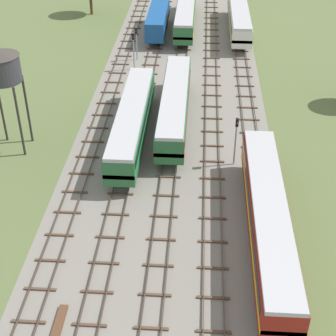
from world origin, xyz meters
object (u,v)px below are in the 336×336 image
(passenger_coach_centre_left_farther, at_px, (186,12))
(water_tower, at_px, (1,68))
(diesel_railcar_centre_left_mid, at_px, (175,104))
(signal_post_nearest, at_px, (236,135))
(passenger_coach_centre_right_nearest, at_px, (268,216))
(diesel_railcar_left_near, at_px, (132,120))
(signal_post_near, at_px, (133,46))
(freight_boxcar_left_midfar, at_px, (158,19))
(diesel_railcar_centre_right_far, at_px, (239,17))
(signal_post_mid, at_px, (136,39))

(passenger_coach_centre_left_farther, height_order, water_tower, water_tower)
(diesel_railcar_centre_left_mid, height_order, signal_post_nearest, signal_post_nearest)
(passenger_coach_centre_right_nearest, xyz_separation_m, diesel_railcar_left_near, (-12.71, 15.15, -0.02))
(passenger_coach_centre_left_farther, bearing_deg, signal_post_near, -110.02)
(passenger_coach_centre_left_farther, relative_size, signal_post_near, 4.23)
(water_tower, bearing_deg, passenger_coach_centre_right_nearest, -27.83)
(diesel_railcar_left_near, distance_m, signal_post_nearest, 11.30)
(freight_boxcar_left_midfar, bearing_deg, diesel_railcar_left_near, -90.01)
(diesel_railcar_centre_right_far, height_order, passenger_coach_centre_left_farther, same)
(freight_boxcar_left_midfar, xyz_separation_m, signal_post_mid, (-2.12, -10.64, 0.61))
(signal_post_nearest, bearing_deg, freight_boxcar_left_midfar, 106.04)
(diesel_railcar_left_near, relative_size, signal_post_mid, 4.31)
(passenger_coach_centre_left_farther, bearing_deg, diesel_railcar_centre_left_mid, -90.00)
(signal_post_mid, bearing_deg, signal_post_near, -90.00)
(signal_post_nearest, distance_m, signal_post_mid, 29.10)
(passenger_coach_centre_left_farther, xyz_separation_m, signal_post_nearest, (6.36, -40.21, 0.77))
(diesel_railcar_left_near, relative_size, passenger_coach_centre_left_farther, 0.93)
(signal_post_nearest, bearing_deg, passenger_coach_centre_right_nearest, -79.37)
(signal_post_near, xyz_separation_m, signal_post_mid, (0.00, 3.41, -0.25))
(passenger_coach_centre_right_nearest, distance_m, diesel_railcar_centre_left_mid, 20.87)
(freight_boxcar_left_midfar, height_order, water_tower, water_tower)
(passenger_coach_centre_right_nearest, xyz_separation_m, signal_post_near, (-14.83, 34.05, 0.70))
(diesel_railcar_centre_left_mid, relative_size, passenger_coach_centre_left_farther, 0.93)
(signal_post_mid, bearing_deg, water_tower, -112.32)
(passenger_coach_centre_left_farther, xyz_separation_m, signal_post_near, (-6.36, -17.45, 0.70))
(freight_boxcar_left_midfar, bearing_deg, diesel_railcar_centre_left_mid, -81.71)
(diesel_railcar_centre_right_far, bearing_deg, diesel_railcar_centre_left_mid, -105.50)
(passenger_coach_centre_right_nearest, bearing_deg, signal_post_nearest, 100.63)
(water_tower, distance_m, signal_post_nearest, 23.44)
(signal_post_near, bearing_deg, diesel_railcar_centre_right_far, 46.39)
(signal_post_mid, bearing_deg, passenger_coach_centre_left_farther, 65.63)
(water_tower, relative_size, signal_post_near, 2.05)
(water_tower, bearing_deg, freight_boxcar_left_midfar, 70.89)
(diesel_railcar_centre_left_mid, distance_m, passenger_coach_centre_left_farther, 32.43)
(diesel_railcar_centre_left_mid, height_order, signal_post_mid, signal_post_mid)
(passenger_coach_centre_right_nearest, relative_size, diesel_railcar_centre_right_far, 1.07)
(freight_boxcar_left_midfar, bearing_deg, passenger_coach_centre_right_nearest, -75.21)
(diesel_railcar_left_near, relative_size, water_tower, 1.93)
(passenger_coach_centre_right_nearest, height_order, signal_post_near, signal_post_near)
(diesel_railcar_centre_right_far, height_order, signal_post_nearest, signal_post_nearest)
(freight_boxcar_left_midfar, distance_m, signal_post_near, 14.24)
(freight_boxcar_left_midfar, height_order, signal_post_mid, signal_post_mid)
(diesel_railcar_centre_right_far, bearing_deg, diesel_railcar_left_near, -110.24)
(passenger_coach_centre_right_nearest, bearing_deg, diesel_railcar_centre_left_mid, 113.96)
(diesel_railcar_centre_right_far, bearing_deg, signal_post_nearest, -93.16)
(water_tower, height_order, signal_post_mid, water_tower)
(diesel_railcar_centre_left_mid, height_order, passenger_coach_centre_left_farther, same)
(passenger_coach_centre_right_nearest, xyz_separation_m, water_tower, (-24.83, 13.11, 6.28))
(diesel_railcar_left_near, bearing_deg, passenger_coach_centre_left_farther, 83.35)
(diesel_railcar_left_near, relative_size, signal_post_nearest, 3.85)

